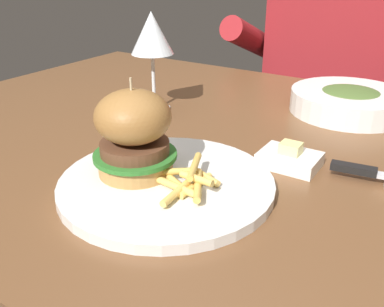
# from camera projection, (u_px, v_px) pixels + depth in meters

# --- Properties ---
(dining_table) EXTENTS (1.32, 0.87, 0.74)m
(dining_table) POSITION_uv_depth(u_px,v_px,m) (241.00, 188.00, 0.74)
(dining_table) COLOR brown
(dining_table) RESTS_ON ground
(main_plate) EXTENTS (0.28, 0.28, 0.01)m
(main_plate) POSITION_uv_depth(u_px,v_px,m) (167.00, 184.00, 0.56)
(main_plate) COLOR white
(main_plate) RESTS_ON dining_table
(burger_sandwich) EXTENTS (0.11, 0.11, 0.13)m
(burger_sandwich) POSITION_uv_depth(u_px,v_px,m) (134.00, 133.00, 0.55)
(burger_sandwich) COLOR #B78447
(burger_sandwich) RESTS_ON main_plate
(fries_pile) EXTENTS (0.09, 0.11, 0.03)m
(fries_pile) POSITION_uv_depth(u_px,v_px,m) (188.00, 181.00, 0.53)
(fries_pile) COLOR #EABC5B
(fries_pile) RESTS_ON main_plate
(wine_glass) EXTENTS (0.08, 0.08, 0.19)m
(wine_glass) POSITION_uv_depth(u_px,v_px,m) (152.00, 36.00, 0.79)
(wine_glass) COLOR silver
(wine_glass) RESTS_ON dining_table
(butter_dish) EXTENTS (0.08, 0.06, 0.04)m
(butter_dish) POSITION_uv_depth(u_px,v_px,m) (290.00, 158.00, 0.62)
(butter_dish) COLOR white
(butter_dish) RESTS_ON dining_table
(soup_bowl) EXTENTS (0.22, 0.22, 0.05)m
(soup_bowl) POSITION_uv_depth(u_px,v_px,m) (349.00, 101.00, 0.82)
(soup_bowl) COLOR white
(soup_bowl) RESTS_ON dining_table
(diner_person) EXTENTS (0.51, 0.36, 1.18)m
(diner_person) POSITION_uv_depth(u_px,v_px,m) (324.00, 114.00, 1.35)
(diner_person) COLOR #282833
(diner_person) RESTS_ON ground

